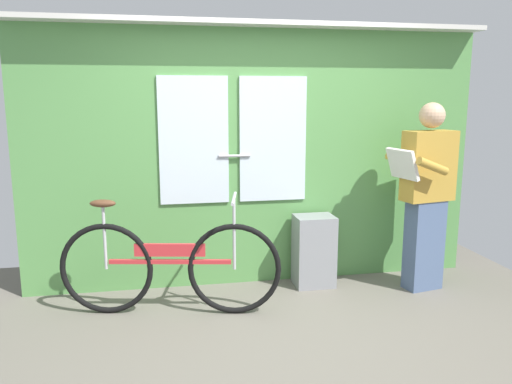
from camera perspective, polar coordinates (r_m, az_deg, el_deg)
ground_plane at (r=3.72m, az=3.75°, el=-16.83°), size 5.09×4.14×0.04m
train_door_wall at (r=4.56m, az=-0.16°, el=4.54°), size 4.09×0.28×2.32m
bicycle_near_door at (r=4.07m, az=-9.69°, el=-8.20°), size 1.71×0.51×0.94m
passenger_reading_newspaper at (r=4.66m, az=18.55°, el=-0.11°), size 0.60×0.53×1.65m
trash_bin_by_wall at (r=4.66m, az=6.51°, el=-6.55°), size 0.35×0.28×0.64m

